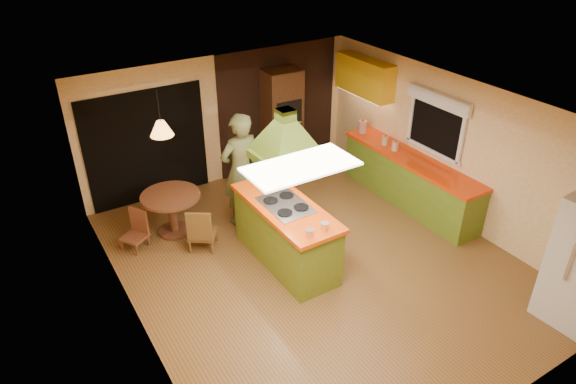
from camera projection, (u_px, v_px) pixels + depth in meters
ground at (316, 261)px, 8.03m from camera, size 6.50×6.50×0.00m
room_walls at (319, 192)px, 7.40m from camera, size 5.50×6.50×6.50m
ceiling_plane at (321, 110)px, 6.78m from camera, size 6.50×6.50×0.00m
brick_panel at (279, 108)px, 10.35m from camera, size 2.64×0.03×2.50m
nook_opening at (147, 147)px, 9.20m from camera, size 2.20×0.03×2.10m
right_counter at (409, 180)px, 9.35m from camera, size 0.62×3.05×0.92m
upper_cabinets at (365, 77)px, 9.84m from camera, size 0.34×1.40×0.70m
window_right at (437, 113)px, 8.66m from camera, size 0.12×1.35×1.06m
fluor_panel at (301, 166)px, 5.40m from camera, size 1.20×0.60×0.03m
kitchen_island at (286, 233)px, 7.80m from camera, size 0.83×2.02×1.02m
range_hood at (286, 126)px, 6.93m from camera, size 0.92×0.68×0.78m
man at (241, 170)px, 8.53m from camera, size 0.77×0.54×2.00m
wall_oven at (282, 122)px, 10.19m from camera, size 0.73×0.63×2.12m
dining_table at (172, 206)px, 8.47m from camera, size 0.97×0.97×0.73m
chair_left at (133, 231)px, 8.17m from camera, size 0.50×0.50×0.65m
chair_near at (202, 227)px, 8.17m from camera, size 0.58×0.58×0.76m
pendant_lamp at (161, 128)px, 7.78m from camera, size 0.42×0.42×0.23m
canister_large at (363, 127)px, 10.03m from camera, size 0.20×0.20×0.24m
canister_medium at (385, 140)px, 9.56m from camera, size 0.16×0.16×0.17m
canister_small at (395, 146)px, 9.35m from camera, size 0.16×0.16×0.17m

